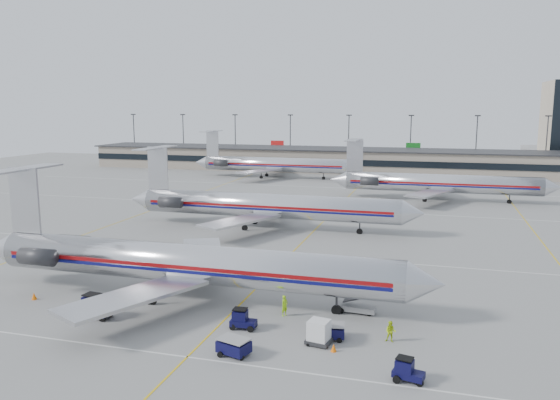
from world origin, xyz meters
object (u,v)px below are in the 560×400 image
(jet_second_row, at_px, (262,205))
(uld_container, at_px, (319,332))
(tug_center, at_px, (242,320))
(belt_loader, at_px, (357,307))
(jet_foreground, at_px, (182,262))

(jet_second_row, xyz_separation_m, uld_container, (16.11, -36.65, -2.43))
(tug_center, height_order, belt_loader, belt_loader)
(jet_second_row, height_order, tug_center, jet_second_row)
(uld_container, bearing_deg, belt_loader, 85.80)
(jet_foreground, relative_size, tug_center, 21.32)
(tug_center, xyz_separation_m, belt_loader, (8.27, 5.94, -0.21))
(jet_foreground, xyz_separation_m, tug_center, (7.65, -5.21, -2.63))
(jet_foreground, bearing_deg, belt_loader, 2.64)
(belt_loader, bearing_deg, tug_center, -140.31)
(jet_foreground, xyz_separation_m, belt_loader, (15.92, 0.73, -2.84))
(tug_center, bearing_deg, uld_container, -12.75)
(belt_loader, bearing_deg, jet_second_row, 125.26)
(jet_foreground, relative_size, jet_second_row, 1.01)
(uld_container, bearing_deg, jet_foreground, 166.17)
(tug_center, bearing_deg, jet_foreground, 142.99)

